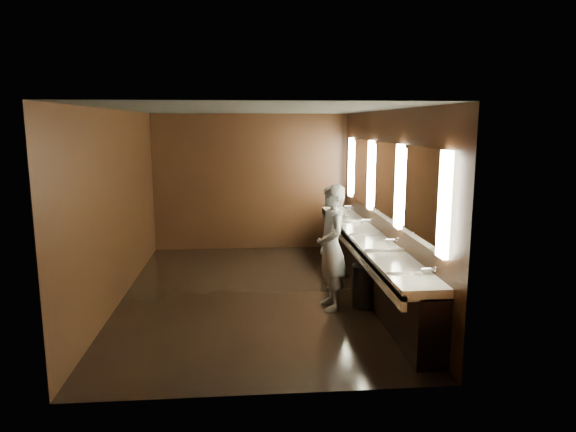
% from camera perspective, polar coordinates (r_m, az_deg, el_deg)
% --- Properties ---
extents(floor, '(6.00, 6.00, 0.00)m').
position_cam_1_polar(floor, '(8.04, -3.68, -8.66)').
color(floor, black).
rests_on(floor, ground).
extents(ceiling, '(4.00, 6.00, 0.02)m').
position_cam_1_polar(ceiling, '(7.61, -3.92, 11.72)').
color(ceiling, '#2D2D2B').
rests_on(ceiling, wall_back).
extents(wall_back, '(4.00, 0.02, 2.80)m').
position_cam_1_polar(wall_back, '(10.67, -4.15, 3.75)').
color(wall_back, black).
rests_on(wall_back, floor).
extents(wall_front, '(4.00, 0.02, 2.80)m').
position_cam_1_polar(wall_front, '(4.76, -3.00, -4.37)').
color(wall_front, black).
rests_on(wall_front, floor).
extents(wall_left, '(0.02, 6.00, 2.80)m').
position_cam_1_polar(wall_left, '(7.92, -18.42, 0.99)').
color(wall_left, black).
rests_on(wall_left, floor).
extents(wall_right, '(0.02, 6.00, 2.80)m').
position_cam_1_polar(wall_right, '(7.99, 10.69, 1.43)').
color(wall_right, black).
rests_on(wall_right, floor).
extents(sink_counter, '(0.55, 5.40, 1.01)m').
position_cam_1_polar(sink_counter, '(8.13, 9.07, -4.90)').
color(sink_counter, black).
rests_on(sink_counter, floor).
extents(mirror_band, '(0.06, 5.03, 1.15)m').
position_cam_1_polar(mirror_band, '(7.94, 10.64, 3.92)').
color(mirror_band, '#FFF9CE').
rests_on(mirror_band, wall_right).
extents(person, '(0.48, 0.68, 1.77)m').
position_cam_1_polar(person, '(7.24, 4.85, -3.51)').
color(person, '#93B6DC').
rests_on(person, floor).
extents(trash_bin, '(0.52, 0.52, 0.62)m').
position_cam_1_polar(trash_bin, '(7.50, 8.65, -7.66)').
color(trash_bin, black).
rests_on(trash_bin, floor).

